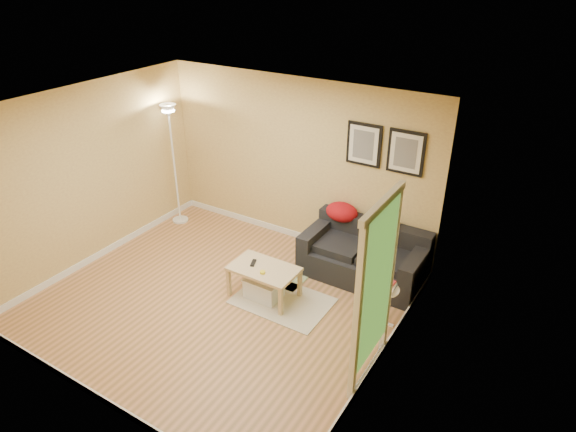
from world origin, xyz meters
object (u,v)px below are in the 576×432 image
at_px(coffee_table, 264,282).
at_px(floor_lamp, 175,169).
at_px(book_stack, 387,286).
at_px(sofa, 364,254).
at_px(side_table, 383,306).
at_px(storage_bin, 264,288).

bearing_deg(coffee_table, floor_lamp, 171.59).
bearing_deg(floor_lamp, book_stack, -9.99).
distance_m(sofa, book_stack, 1.06).
height_order(coffee_table, side_table, side_table).
bearing_deg(sofa, coffee_table, -129.80).
xyz_separation_m(sofa, side_table, (0.64, -0.82, -0.11)).
height_order(side_table, floor_lamp, floor_lamp).
relative_size(storage_bin, floor_lamp, 0.23).
xyz_separation_m(book_stack, floor_lamp, (-4.03, 0.71, 0.41)).
bearing_deg(coffee_table, side_table, 25.07).
bearing_deg(floor_lamp, side_table, -10.07).
bearing_deg(side_table, storage_bin, -167.80).
distance_m(storage_bin, book_stack, 1.66).
relative_size(sofa, book_stack, 6.75).
relative_size(coffee_table, side_table, 1.71).
xyz_separation_m(coffee_table, floor_lamp, (-2.45, 1.02, 0.75)).
xyz_separation_m(sofa, storage_bin, (-0.92, -1.15, -0.23)).
bearing_deg(storage_bin, side_table, 12.20).
distance_m(storage_bin, side_table, 1.60).
bearing_deg(sofa, storage_bin, -128.51).
distance_m(storage_bin, floor_lamp, 2.80).
xyz_separation_m(storage_bin, floor_lamp, (-2.46, 1.05, 0.82)).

